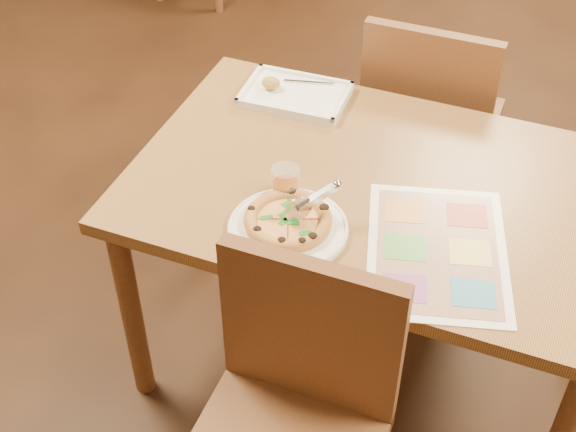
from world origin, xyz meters
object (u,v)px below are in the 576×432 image
at_px(dining_table, 377,207).
at_px(pizza, 288,220).
at_px(pizza_cutter, 312,201).
at_px(menu, 437,251).
at_px(glass_tumbler, 285,185).
at_px(plate, 288,229).
at_px(chair_far, 429,110).
at_px(appetizer_tray, 293,95).
at_px(chair_near, 295,395).

bearing_deg(dining_table, pizza, -122.11).
distance_m(pizza_cutter, menu, 0.32).
height_order(glass_tumbler, menu, glass_tumbler).
distance_m(dining_table, glass_tumbler, 0.28).
bearing_deg(plate, chair_far, 79.87).
distance_m(chair_far, plate, 0.89).
distance_m(appetizer_tray, glass_tumbler, 0.46).
relative_size(dining_table, pizza_cutter, 11.57).
bearing_deg(menu, plate, -169.42).
bearing_deg(pizza_cutter, chair_near, -121.74).
relative_size(chair_near, pizza, 2.16).
xyz_separation_m(chair_far, glass_tumbler, (-0.21, -0.75, 0.19)).
bearing_deg(appetizer_tray, pizza, -69.81).
relative_size(chair_near, appetizer_tray, 1.49).
relative_size(chair_near, chair_far, 1.00).
bearing_deg(menu, appetizer_tray, 139.38).
xyz_separation_m(pizza_cutter, appetizer_tray, (-0.25, 0.51, -0.07)).
bearing_deg(pizza, glass_tumbler, 114.89).
distance_m(plate, glass_tumbler, 0.13).
bearing_deg(appetizer_tray, chair_far, 41.70).
height_order(plate, pizza, pizza).
bearing_deg(plate, menu, 10.58).
relative_size(appetizer_tray, glass_tumbler, 3.43).
height_order(pizza, menu, pizza).
bearing_deg(pizza_cutter, plate, 174.00).
distance_m(chair_far, pizza_cutter, 0.86).
height_order(chair_far, appetizer_tray, chair_far).
height_order(pizza, glass_tumbler, glass_tumbler).
xyz_separation_m(plate, menu, (0.36, 0.07, -0.01)).
distance_m(dining_table, appetizer_tray, 0.47).
distance_m(chair_far, menu, 0.84).
xyz_separation_m(chair_near, glass_tumbler, (-0.21, 0.46, 0.19)).
xyz_separation_m(dining_table, appetizer_tray, (-0.36, 0.29, 0.10)).
xyz_separation_m(chair_far, pizza_cutter, (-0.11, -0.82, 0.23)).
relative_size(plate, glass_tumbler, 3.23).
distance_m(pizza, appetizer_tray, 0.57).
relative_size(chair_far, plate, 1.59).
xyz_separation_m(chair_near, pizza, (-0.16, 0.35, 0.18)).
relative_size(pizza, pizza_cutter, 1.94).
bearing_deg(glass_tumbler, appetizer_tray, 108.99).
distance_m(glass_tumbler, menu, 0.41).
relative_size(pizza_cutter, glass_tumbler, 1.23).
bearing_deg(glass_tumbler, pizza_cutter, -37.11).
xyz_separation_m(chair_far, plate, (-0.15, -0.86, 0.16)).
bearing_deg(plate, glass_tumbler, 114.72).
relative_size(glass_tumbler, menu, 0.20).
bearing_deg(pizza, pizza_cutter, 32.56).
bearing_deg(pizza, appetizer_tray, 110.19).
bearing_deg(chair_far, dining_table, 90.00).
bearing_deg(glass_tumbler, chair_near, -65.60).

